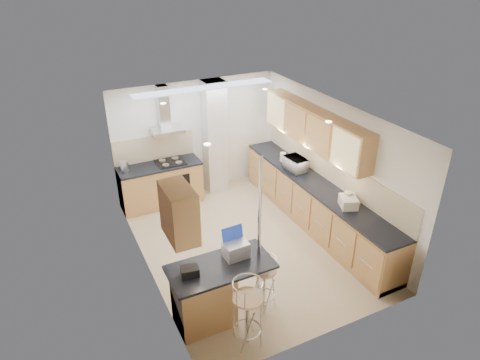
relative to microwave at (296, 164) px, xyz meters
name	(u,v)px	position (x,y,z in m)	size (l,w,h in m)	color
ground	(246,244)	(-1.45, -0.66, -1.05)	(4.80, 4.80, 0.00)	#CBB087
room_shell	(253,157)	(-1.12, -0.28, 0.49)	(3.64, 4.84, 2.51)	white
right_counter	(315,204)	(0.05, -0.66, -0.59)	(0.63, 4.40, 0.92)	#BF844C
back_counter	(161,184)	(-2.40, 1.44, -0.59)	(1.70, 0.63, 0.92)	#BF844C
peninsula	(221,291)	(-2.57, -2.11, -0.58)	(1.47, 0.72, 0.94)	#BF844C
microwave	(296,164)	(0.00, 0.00, 0.00)	(0.48, 0.32, 0.26)	white
laptop	(236,250)	(-2.29, -2.01, 0.00)	(0.34, 0.26, 0.23)	#A9ABB1
bag	(190,271)	(-3.02, -2.11, -0.05)	(0.24, 0.17, 0.13)	black
bar_stool_near	(248,313)	(-2.45, -2.70, -0.52)	(0.43, 0.43, 1.07)	#DEB077
bar_stool_end	(264,283)	(-1.92, -2.19, -0.60)	(0.37, 0.37, 0.91)	#DEB077
jar_a	(283,157)	(-0.01, 0.47, -0.04)	(0.12, 0.12, 0.19)	beige
jar_b	(294,161)	(0.11, 0.22, -0.05)	(0.11, 0.11, 0.16)	beige
jar_c	(348,198)	(0.10, -1.50, -0.02)	(0.14, 0.14, 0.22)	beige
jar_d	(352,197)	(0.24, -1.45, -0.06)	(0.10, 0.10, 0.14)	white
bread_bin	(348,202)	(0.04, -1.60, -0.04)	(0.27, 0.34, 0.18)	beige
kettle	(124,166)	(-3.09, 1.46, -0.02)	(0.16, 0.16, 0.22)	silver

